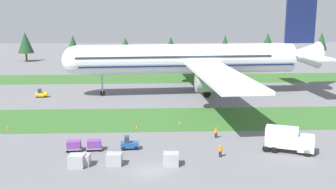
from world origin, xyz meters
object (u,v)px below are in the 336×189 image
at_px(cargo_dolly_lead, 94,144).
at_px(pushback_tractor, 41,94).
at_px(uld_container_0, 114,159).
at_px(baggage_tug, 129,144).
at_px(uld_container_3, 171,159).
at_px(ground_crew_loader, 220,150).
at_px(airliner, 194,59).
at_px(ground_crew_marshaller, 216,132).
at_px(uld_container_1, 77,161).
at_px(uld_container_2, 82,160).
at_px(catering_truck, 288,139).
at_px(taxiway_marker_2, 137,127).
at_px(cargo_dolly_second, 74,145).
at_px(taxiway_marker_1, 180,122).
at_px(taxiway_marker_0, 8,127).

distance_m(cargo_dolly_lead, pushback_tractor, 40.68).
relative_size(pushback_tractor, uld_container_0, 1.34).
xyz_separation_m(cargo_dolly_lead, pushback_tractor, (-17.28, 36.82, -0.10)).
bearing_deg(pushback_tractor, baggage_tug, 27.54).
bearing_deg(uld_container_3, ground_crew_loader, 21.37).
bearing_deg(airliner, uld_container_3, 166.46).
bearing_deg(pushback_tractor, ground_crew_marshaller, 44.47).
height_order(cargo_dolly_lead, uld_container_3, uld_container_3).
relative_size(pushback_tractor, uld_container_1, 1.34).
bearing_deg(uld_container_2, uld_container_3, -2.48).
xyz_separation_m(catering_truck, taxiway_marker_2, (-21.97, 12.80, -1.69)).
distance_m(cargo_dolly_second, uld_container_1, 6.21).
height_order(cargo_dolly_lead, taxiway_marker_1, cargo_dolly_lead).
bearing_deg(cargo_dolly_lead, uld_container_1, -15.96).
relative_size(cargo_dolly_lead, ground_crew_marshaller, 1.31).
xyz_separation_m(airliner, uld_container_3, (-7.75, -45.41, -7.70)).
xyz_separation_m(cargo_dolly_second, catering_truck, (30.64, -1.73, 1.03)).
bearing_deg(ground_crew_marshaller, cargo_dolly_lead, 28.44).
distance_m(cargo_dolly_second, uld_container_0, 8.33).
bearing_deg(baggage_tug, uld_container_0, -18.73).
xyz_separation_m(baggage_tug, taxiway_marker_1, (8.36, 13.10, -0.57)).
bearing_deg(uld_container_3, airliner, 80.32).
relative_size(airliner, taxiway_marker_1, 158.19).
relative_size(airliner, uld_container_2, 38.25).
xyz_separation_m(uld_container_3, taxiway_marker_2, (-5.04, 17.07, -0.59)).
xyz_separation_m(pushback_tractor, taxiway_marker_0, (1.08, -25.35, -0.51)).
bearing_deg(uld_container_0, baggage_tug, 74.66).
bearing_deg(uld_container_0, uld_container_2, -179.62).
height_order(uld_container_3, taxiway_marker_2, uld_container_3).
xyz_separation_m(airliner, catering_truck, (9.19, -41.14, -6.60)).
bearing_deg(airliner, uld_container_1, 152.44).
bearing_deg(ground_crew_loader, catering_truck, 31.22).
xyz_separation_m(cargo_dolly_second, uld_container_1, (1.51, -6.02, -0.09)).
bearing_deg(ground_crew_loader, cargo_dolly_second, -166.64).
bearing_deg(baggage_tug, uld_container_3, 38.48).
bearing_deg(baggage_tug, pushback_tractor, -151.99).
height_order(ground_crew_loader, uld_container_3, ground_crew_loader).
bearing_deg(uld_container_2, airliner, 66.69).
bearing_deg(uld_container_2, baggage_tug, 45.78).
bearing_deg(ground_crew_marshaller, cargo_dolly_second, 26.93).
distance_m(baggage_tug, uld_container_0, 6.16).
xyz_separation_m(uld_container_3, taxiway_marker_0, (-27.01, 17.64, -0.55)).
relative_size(baggage_tug, pushback_tractor, 1.00).
bearing_deg(cargo_dolly_lead, uld_container_0, 27.58).
distance_m(airliner, uld_container_2, 49.52).
bearing_deg(taxiway_marker_1, airliner, 78.65).
relative_size(uld_container_1, taxiway_marker_0, 3.31).
bearing_deg(cargo_dolly_lead, taxiway_marker_1, 131.66).
bearing_deg(uld_container_0, ground_crew_loader, 8.66).
distance_m(cargo_dolly_lead, uld_container_3, 12.45).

